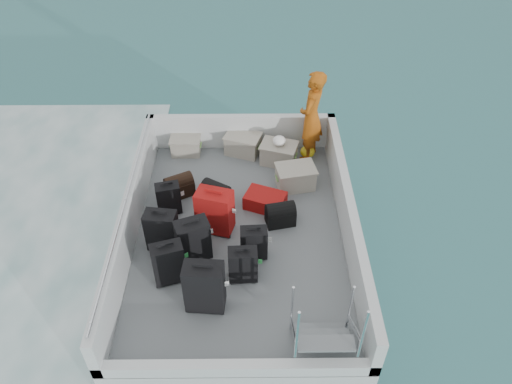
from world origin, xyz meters
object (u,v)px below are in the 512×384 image
suitcase_1 (162,231)px  crate_1 (243,145)px  suitcase_6 (243,265)px  crate_3 (295,178)px  suitcase_8 (265,201)px  suitcase_5 (215,212)px  suitcase_4 (193,240)px  crate_0 (186,146)px  suitcase_0 (168,264)px  suitcase_2 (169,199)px  suitcase_7 (254,243)px  crate_2 (279,154)px  suitcase_3 (205,287)px  passenger (311,117)px

suitcase_1 → crate_1: suitcase_1 is taller
suitcase_6 → crate_3: suitcase_6 is taller
suitcase_8 → suitcase_5: bearing=145.0°
suitcase_4 → crate_0: bearing=77.1°
suitcase_1 → crate_0: suitcase_1 is taller
suitcase_1 → suitcase_0: bearing=-66.7°
suitcase_2 → crate_0: 1.67m
suitcase_5 → suitcase_8: bearing=49.4°
suitcase_7 → crate_3: bearing=62.8°
suitcase_7 → suitcase_1: bearing=168.8°
suitcase_6 → suitcase_8: bearing=74.6°
suitcase_4 → crate_3: bearing=24.0°
suitcase_6 → suitcase_0: bearing=178.3°
crate_2 → suitcase_2: bearing=-144.7°
suitcase_8 → crate_2: (0.28, 1.24, 0.06)m
suitcase_3 → passenger: passenger is taller
suitcase_5 → suitcase_4: bearing=-100.0°
crate_0 → crate_1: size_ratio=0.86×
suitcase_3 → suitcase_4: size_ratio=1.12×
suitcase_7 → suitcase_0: bearing=-162.9°
suitcase_7 → suitcase_8: size_ratio=0.86×
crate_1 → passenger: size_ratio=0.35×
crate_0 → crate_2: size_ratio=0.86×
suitcase_4 → crate_2: suitcase_4 is taller
suitcase_0 → suitcase_5: 1.21m
suitcase_5 → crate_2: size_ratio=1.24×
suitcase_4 → crate_0: size_ratio=1.35×
suitcase_5 → suitcase_0: bearing=-104.3°
suitcase_4 → suitcase_6: bearing=-50.8°
suitcase_6 → crate_2: bearing=74.7°
suitcase_0 → suitcase_6: bearing=-16.5°
suitcase_2 → suitcase_7: size_ratio=1.00×
suitcase_5 → passenger: 2.64m
crate_3 → crate_2: bearing=110.8°
suitcase_2 → suitcase_3: (0.74, -1.95, 0.12)m
suitcase_4 → crate_3: 2.37m
crate_0 → passenger: bearing=-3.1°
suitcase_8 → crate_1: 1.60m
suitcase_2 → crate_3: suitcase_2 is taller
crate_3 → passenger: 1.18m
suitcase_3 → suitcase_6: 0.72m
suitcase_8 → passenger: passenger is taller
suitcase_7 → suitcase_8: bearing=77.1°
suitcase_0 → crate_2: 3.31m
suitcase_4 → suitcase_6: suitcase_4 is taller
suitcase_1 → crate_3: 2.62m
suitcase_5 → suitcase_1: bearing=-137.5°
suitcase_3 → suitcase_8: suitcase_3 is taller
suitcase_0 → crate_0: size_ratio=1.31×
suitcase_5 → suitcase_6: 1.13m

